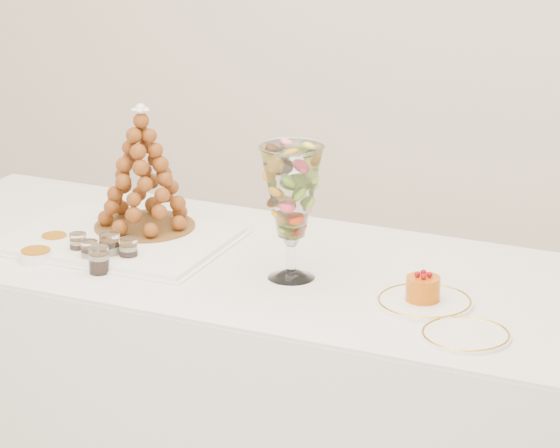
% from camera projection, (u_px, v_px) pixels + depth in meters
% --- Properties ---
extents(buffet_table, '(2.18, 0.95, 0.82)m').
position_uv_depth(buffet_table, '(243.00, 394.00, 3.78)').
color(buffet_table, white).
rests_on(buffet_table, ground).
extents(lace_tray, '(0.60, 0.45, 0.02)m').
position_uv_depth(lace_tray, '(120.00, 240.00, 3.78)').
color(lace_tray, white).
rests_on(lace_tray, buffet_table).
extents(macaron_vase, '(0.16, 0.16, 0.36)m').
position_uv_depth(macaron_vase, '(291.00, 193.00, 3.44)').
color(macaron_vase, white).
rests_on(macaron_vase, buffet_table).
extents(cake_plate, '(0.25, 0.25, 0.01)m').
position_uv_depth(cake_plate, '(424.00, 302.00, 3.34)').
color(cake_plate, white).
rests_on(cake_plate, buffet_table).
extents(spare_plate, '(0.22, 0.22, 0.01)m').
position_uv_depth(spare_plate, '(466.00, 335.00, 3.14)').
color(spare_plate, white).
rests_on(spare_plate, buffet_table).
extents(verrine_a, '(0.06, 0.06, 0.06)m').
position_uv_depth(verrine_a, '(78.00, 244.00, 3.67)').
color(verrine_a, white).
rests_on(verrine_a, buffet_table).
extents(verrine_b, '(0.07, 0.07, 0.08)m').
position_uv_depth(verrine_b, '(110.00, 247.00, 3.63)').
color(verrine_b, white).
rests_on(verrine_b, buffet_table).
extents(verrine_c, '(0.05, 0.05, 0.07)m').
position_uv_depth(verrine_c, '(128.00, 251.00, 3.62)').
color(verrine_c, white).
rests_on(verrine_c, buffet_table).
extents(verrine_d, '(0.05, 0.05, 0.06)m').
position_uv_depth(verrine_d, '(90.00, 252.00, 3.61)').
color(verrine_d, white).
rests_on(verrine_d, buffet_table).
extents(verrine_e, '(0.06, 0.06, 0.07)m').
position_uv_depth(verrine_e, '(99.00, 260.00, 3.54)').
color(verrine_e, white).
rests_on(verrine_e, buffet_table).
extents(ramekin_back, '(0.08, 0.08, 0.02)m').
position_uv_depth(ramekin_back, '(54.00, 240.00, 3.76)').
color(ramekin_back, white).
rests_on(ramekin_back, buffet_table).
extents(ramekin_front, '(0.09, 0.09, 0.03)m').
position_uv_depth(ramekin_front, '(36.00, 256.00, 3.64)').
color(ramekin_front, white).
rests_on(ramekin_front, buffet_table).
extents(croquembouche, '(0.29, 0.29, 0.37)m').
position_uv_depth(croquembouche, '(143.00, 168.00, 3.79)').
color(croquembouche, brown).
rests_on(croquembouche, lace_tray).
extents(mousse_cake, '(0.09, 0.09, 0.08)m').
position_uv_depth(mousse_cake, '(423.00, 288.00, 3.33)').
color(mousse_cake, '#C25809').
rests_on(mousse_cake, cake_plate).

